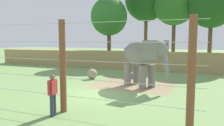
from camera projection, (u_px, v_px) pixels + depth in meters
The scene contains 11 objects.
ground_plane at pixel (100, 94), 12.39m from camera, with size 120.00×120.00×0.00m, color #759956.
dirt_patch at pixel (132, 85), 14.79m from camera, with size 5.27×4.12×0.01m, color #937F5B.
embankment_wall at pixel (146, 61), 22.29m from camera, with size 36.00×1.80×1.79m, color tan.
elephant at pixel (143, 56), 14.04m from camera, with size 3.62×3.00×3.00m.
enrichment_ball at pixel (92, 74), 17.00m from camera, with size 0.78×0.78×0.78m, color gray.
cable_fence at pixel (64, 66), 9.11m from camera, with size 10.76×0.27×3.81m.
zookeeper at pixel (53, 93), 8.69m from camera, with size 0.24×0.58×1.67m.
feed_trough at pixel (133, 75), 17.40m from camera, with size 1.00×1.48×0.44m.
tree_far_left at pixel (109, 17), 25.94m from camera, with size 4.25×4.25×7.92m.
tree_left_of_centre at pixel (212, 3), 24.60m from camera, with size 5.27×5.27×9.83m.
tree_far_right at pixel (175, 3), 26.94m from camera, with size 5.27×5.27×10.27m.
Camera 1 is at (5.17, -11.01, 3.01)m, focal length 35.69 mm.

